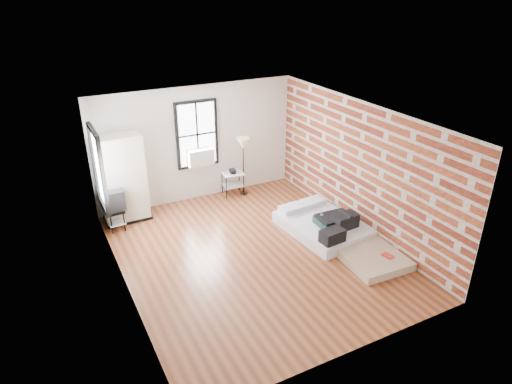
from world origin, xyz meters
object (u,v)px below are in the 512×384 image
wardrobe (123,179)px  side_table (233,177)px  tv_stand (113,200)px  mattress_bare (353,241)px  mattress_main (324,225)px  floor_lamp (243,147)px

wardrobe → side_table: wardrobe is taller
side_table → tv_stand: (-3.01, -0.33, 0.19)m
mattress_bare → tv_stand: tv_stand is taller
mattress_main → floor_lamp: size_ratio=1.35×
mattress_main → tv_stand: 4.60m
side_table → floor_lamp: (0.26, -0.07, 0.79)m
mattress_bare → wardrobe: bearing=142.3°
mattress_bare → side_table: bearing=111.8°
wardrobe → tv_stand: size_ratio=2.17×
mattress_bare → tv_stand: 5.19m
wardrobe → side_table: bearing=1.4°
tv_stand → mattress_bare: bearing=-38.1°
mattress_bare → side_table: 3.60m
mattress_bare → wardrobe: 5.15m
mattress_main → side_table: size_ratio=2.90×
floor_lamp → mattress_main: bearing=-74.9°
tv_stand → wardrobe: bearing=37.9°
side_table → floor_lamp: floor_lamp is taller
mattress_bare → floor_lamp: size_ratio=1.44×
floor_lamp → tv_stand: floor_lamp is taller
mattress_main → tv_stand: bearing=145.3°
mattress_main → wardrobe: (-3.65, 2.55, 0.83)m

